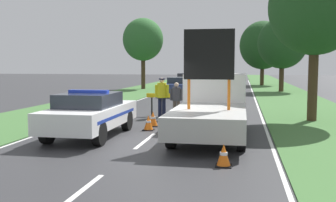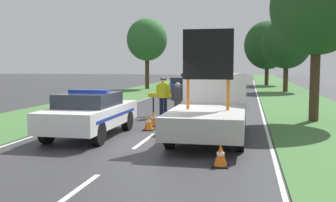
# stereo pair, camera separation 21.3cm
# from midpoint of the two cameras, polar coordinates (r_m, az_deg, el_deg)

# --- Properties ---
(ground_plane) EXTENTS (160.00, 160.00, 0.00)m
(ground_plane) POSITION_cam_midpoint_polar(r_m,az_deg,el_deg) (12.13, -3.17, -5.97)
(ground_plane) COLOR #333335
(lane_markings) EXTENTS (7.75, 65.13, 0.01)m
(lane_markings) POSITION_cam_midpoint_polar(r_m,az_deg,el_deg) (27.75, 5.29, 0.40)
(lane_markings) COLOR silver
(lane_markings) RESTS_ON ground
(grass_verge_left) EXTENTS (4.62, 120.00, 0.03)m
(grass_verge_left) POSITION_cam_midpoint_polar(r_m,az_deg,el_deg) (32.92, -4.77, 1.20)
(grass_verge_left) COLOR #427038
(grass_verge_left) RESTS_ON ground
(grass_verge_right) EXTENTS (4.62, 120.00, 0.03)m
(grass_verge_right) POSITION_cam_midpoint_polar(r_m,az_deg,el_deg) (31.74, 17.36, 0.82)
(grass_verge_right) COLOR #427038
(grass_verge_right) RESTS_ON ground
(police_car) EXTENTS (1.89, 4.60, 1.55)m
(police_car) POSITION_cam_midpoint_polar(r_m,az_deg,el_deg) (13.20, -10.76, -1.73)
(police_car) COLOR white
(police_car) RESTS_ON ground
(work_truck) EXTENTS (2.20, 6.19, 3.41)m
(work_truck) POSITION_cam_midpoint_polar(r_m,az_deg,el_deg) (13.44, 6.94, -0.59)
(work_truck) COLOR white
(work_truck) RESTS_ON ground
(road_barrier) EXTENTS (2.43, 0.08, 1.05)m
(road_barrier) POSITION_cam_midpoint_polar(r_m,az_deg,el_deg) (17.98, 1.20, 0.48)
(road_barrier) COLOR black
(road_barrier) RESTS_ON ground
(police_officer) EXTENTS (0.64, 0.41, 1.78)m
(police_officer) POSITION_cam_midpoint_polar(r_m,az_deg,el_deg) (17.61, -0.35, 1.04)
(police_officer) COLOR #191E38
(police_officer) RESTS_ON ground
(pedestrian_civilian) EXTENTS (0.57, 0.36, 1.60)m
(pedestrian_civilian) POSITION_cam_midpoint_polar(r_m,az_deg,el_deg) (17.10, 1.76, 0.50)
(pedestrian_civilian) COLOR brown
(pedestrian_civilian) RESTS_ON ground
(traffic_cone_near_police) EXTENTS (0.43, 0.43, 0.59)m
(traffic_cone_near_police) POSITION_cam_midpoint_polar(r_m,az_deg,el_deg) (18.01, 9.82, -1.39)
(traffic_cone_near_police) COLOR black
(traffic_cone_near_police) RESTS_ON ground
(traffic_cone_centre_front) EXTENTS (0.39, 0.39, 0.55)m
(traffic_cone_centre_front) POSITION_cam_midpoint_polar(r_m,az_deg,el_deg) (14.23, -2.40, -3.18)
(traffic_cone_centre_front) COLOR black
(traffic_cone_centre_front) RESTS_ON ground
(traffic_cone_near_truck) EXTENTS (0.42, 0.42, 0.58)m
(traffic_cone_near_truck) POSITION_cam_midpoint_polar(r_m,az_deg,el_deg) (15.13, -1.72, -2.60)
(traffic_cone_near_truck) COLOR black
(traffic_cone_near_truck) RESTS_ON ground
(traffic_cone_behind_barrier) EXTENTS (0.38, 0.38, 0.53)m
(traffic_cone_behind_barrier) POSITION_cam_midpoint_polar(r_m,az_deg,el_deg) (9.31, 8.30, -7.84)
(traffic_cone_behind_barrier) COLOR black
(traffic_cone_behind_barrier) RESTS_ON ground
(queued_car_van_white) EXTENTS (1.71, 4.59, 1.61)m
(queued_car_van_white) POSITION_cam_midpoint_polar(r_m,az_deg,el_deg) (22.97, 9.39, 1.37)
(queued_car_van_white) COLOR silver
(queued_car_van_white) RESTS_ON ground
(queued_car_hatch_blue) EXTENTS (1.80, 4.63, 1.41)m
(queued_car_hatch_blue) POSITION_cam_midpoint_polar(r_m,az_deg,el_deg) (30.00, 2.45, 2.19)
(queued_car_hatch_blue) COLOR navy
(queued_car_hatch_blue) RESTS_ON ground
(queued_car_wagon_maroon) EXTENTS (1.76, 4.65, 1.59)m
(queued_car_wagon_maroon) POSITION_cam_midpoint_polar(r_m,az_deg,el_deg) (35.83, 3.61, 2.84)
(queued_car_wagon_maroon) COLOR maroon
(queued_car_wagon_maroon) RESTS_ON ground
(roadside_tree_near_left) EXTENTS (3.87, 3.87, 6.79)m
(roadside_tree_near_left) POSITION_cam_midpoint_polar(r_m,az_deg,el_deg) (38.05, -2.90, 8.87)
(roadside_tree_near_left) COLOR #42301E
(roadside_tree_near_left) RESTS_ON ground
(roadside_tree_near_right) EXTENTS (4.21, 4.21, 6.43)m
(roadside_tree_near_right) POSITION_cam_midpoint_polar(r_m,az_deg,el_deg) (35.54, 17.00, 8.04)
(roadside_tree_near_right) COLOR #42301E
(roadside_tree_near_right) RESTS_ON ground
(roadside_tree_mid_left) EXTENTS (3.77, 3.77, 6.72)m
(roadside_tree_mid_left) POSITION_cam_midpoint_polar(r_m,az_deg,el_deg) (17.49, 21.18, 12.63)
(roadside_tree_mid_left) COLOR #42301E
(roadside_tree_mid_left) RESTS_ON ground
(roadside_tree_mid_right) EXTENTS (5.20, 5.20, 7.29)m
(roadside_tree_mid_right) POSITION_cam_midpoint_polar(r_m,az_deg,el_deg) (46.20, 14.35, 7.86)
(roadside_tree_mid_right) COLOR #42301E
(roadside_tree_mid_right) RESTS_ON ground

